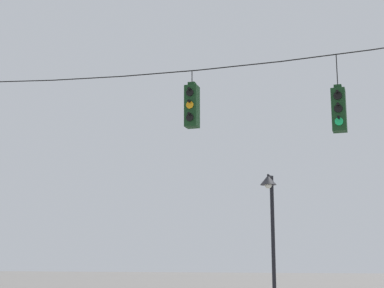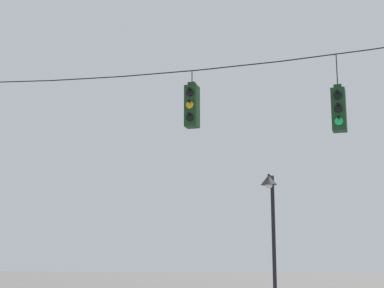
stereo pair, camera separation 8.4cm
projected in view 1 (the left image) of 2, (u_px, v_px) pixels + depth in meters
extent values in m
cylinder|color=black|center=(19.00, 81.00, 17.62)|extent=(2.25, 0.03, 0.19)
cylinder|color=black|center=(86.00, 78.00, 16.90)|extent=(2.25, 0.03, 0.14)
cylinder|color=black|center=(159.00, 73.00, 16.19)|extent=(2.25, 0.03, 0.08)
cylinder|color=black|center=(238.00, 66.00, 15.49)|extent=(2.25, 0.03, 0.03)
cylinder|color=black|center=(325.00, 56.00, 14.80)|extent=(2.25, 0.03, 0.08)
cube|color=#143819|center=(192.00, 107.00, 15.69)|extent=(0.34, 0.34, 1.14)
cube|color=#143819|center=(192.00, 84.00, 15.81)|extent=(0.19, 0.19, 0.10)
cylinder|color=black|center=(192.00, 77.00, 15.86)|extent=(0.02, 0.02, 0.34)
cylinder|color=black|center=(190.00, 93.00, 15.59)|extent=(0.20, 0.03, 0.20)
cylinder|color=black|center=(189.00, 89.00, 15.56)|extent=(0.07, 0.12, 0.07)
cylinder|color=orange|center=(190.00, 105.00, 15.52)|extent=(0.20, 0.03, 0.20)
cylinder|color=black|center=(189.00, 101.00, 15.49)|extent=(0.07, 0.12, 0.07)
cylinder|color=black|center=(190.00, 117.00, 15.45)|extent=(0.20, 0.03, 0.20)
cylinder|color=black|center=(189.00, 114.00, 15.43)|extent=(0.07, 0.12, 0.07)
cube|color=#143819|center=(339.00, 110.00, 14.44)|extent=(0.34, 0.34, 1.08)
cube|color=#143819|center=(338.00, 87.00, 14.55)|extent=(0.19, 0.19, 0.10)
cylinder|color=black|center=(337.00, 70.00, 14.64)|extent=(0.02, 0.02, 0.80)
cylinder|color=black|center=(338.00, 96.00, 14.33)|extent=(0.20, 0.03, 0.20)
cylinder|color=black|center=(337.00, 92.00, 14.30)|extent=(0.07, 0.12, 0.07)
cylinder|color=black|center=(338.00, 108.00, 14.26)|extent=(0.20, 0.03, 0.20)
cylinder|color=black|center=(338.00, 104.00, 14.24)|extent=(0.07, 0.12, 0.07)
cylinder|color=#19C666|center=(339.00, 121.00, 14.20)|extent=(0.20, 0.03, 0.20)
cylinder|color=black|center=(339.00, 117.00, 14.18)|extent=(0.07, 0.12, 0.07)
cylinder|color=black|center=(273.00, 252.00, 18.24)|extent=(0.12, 0.12, 4.79)
cylinder|color=black|center=(270.00, 176.00, 18.44)|extent=(0.07, 0.56, 0.07)
cone|color=#232328|center=(268.00, 180.00, 18.15)|extent=(0.51, 0.51, 0.30)
sphere|color=silver|center=(268.00, 185.00, 18.12)|extent=(0.23, 0.23, 0.23)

